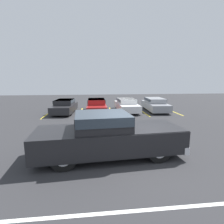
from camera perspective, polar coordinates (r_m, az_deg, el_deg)
name	(u,v)px	position (r m, az deg, el deg)	size (l,w,h in m)	color
ground_plane	(134,157)	(7.27, 7.27, -14.46)	(60.00, 60.00, 0.00)	#2D2D30
stall_stripe_a	(49,113)	(17.19, -20.00, -0.35)	(0.12, 5.06, 0.01)	yellow
stall_stripe_b	(81,112)	(16.73, -10.13, -0.16)	(0.12, 5.06, 0.01)	yellow
stall_stripe_c	(112,112)	(16.79, -0.02, 0.04)	(0.12, 5.06, 0.01)	yellow
stall_stripe_d	(142,111)	(17.35, 9.72, 0.23)	(0.12, 5.06, 0.01)	yellow
stall_stripe_e	(171,111)	(18.38, 18.61, 0.41)	(0.12, 5.06, 0.01)	yellow
aisle_stripe_foreground	(122,212)	(4.73, 3.26, -29.82)	(0.12, 8.85, 0.01)	white
pickup_truck	(110,135)	(7.03, -0.77, -7.47)	(5.91, 2.47, 1.78)	black
parked_sedan_a	(65,106)	(16.80, -15.18, 1.94)	(2.05, 4.36, 1.24)	#232326
parked_sedan_b	(96,105)	(16.73, -5.12, 2.25)	(1.76, 4.35, 1.25)	maroon
parked_sedan_c	(126,105)	(17.15, 4.75, 2.43)	(1.82, 4.69, 1.22)	silver
parked_sedan_d	(155,104)	(17.92, 13.85, 2.54)	(2.01, 4.75, 1.25)	gray
wheel_stop_curb	(98,106)	(19.77, -4.51, 1.81)	(1.71, 0.20, 0.14)	#B7B2A8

